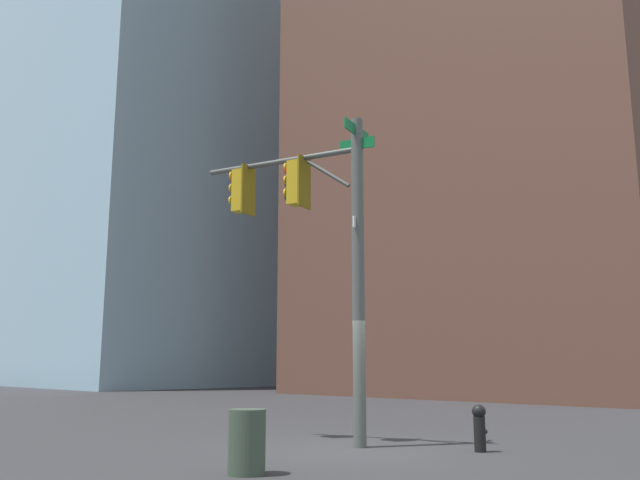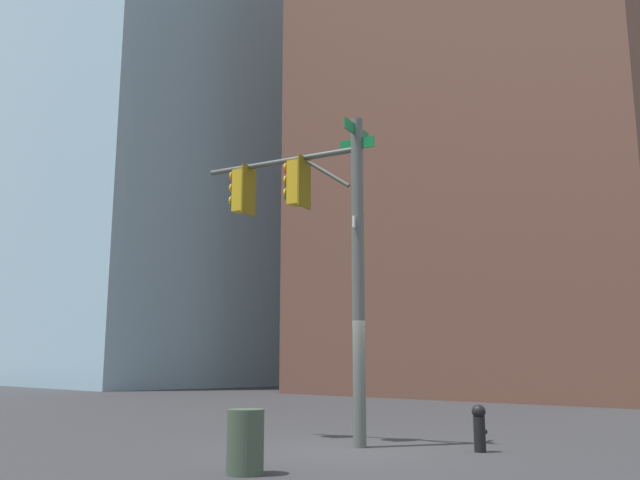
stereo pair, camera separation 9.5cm
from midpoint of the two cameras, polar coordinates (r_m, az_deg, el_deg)
The scene contains 7 objects.
ground_plane at distance 13.48m, azimuth 2.16°, elevation -17.40°, with size 200.00×200.00×0.00m, color #2D2D30.
signal_pole_assembly at distance 14.57m, azimuth -0.52°, elevation 0.95°, with size 1.73×4.12×6.83m.
fire_hydrant at distance 13.47m, azimuth 13.18°, elevation -15.12°, with size 0.34×0.26×0.87m.
litter_bin at distance 10.57m, azimuth -6.49°, elevation -16.65°, with size 0.56×0.56×0.95m, color #384738.
building_brick_nearside at distance 45.93m, azimuth 16.25°, elevation 14.49°, with size 21.85×20.59×41.44m, color brown.
building_brick_midblock at distance 49.24m, azimuth 16.78°, elevation 5.86°, with size 16.65×18.95×30.27m, color brown.
building_glass_tower at distance 68.49m, azimuth -11.91°, elevation 14.77°, with size 26.72×26.77×61.27m, color #8CB2C6.
Camera 1 is at (-9.93, -8.98, 1.61)m, focal length 37.71 mm.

